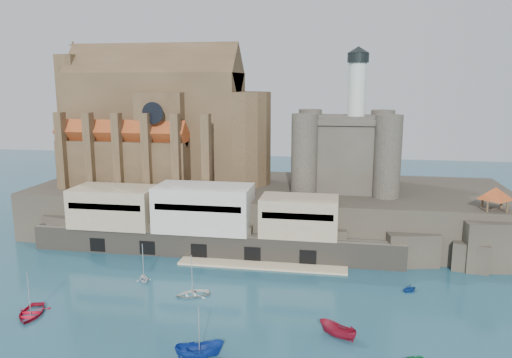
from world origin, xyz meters
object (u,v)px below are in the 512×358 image
object	(u,v)px
pavilion	(495,195)
boat_0	(31,315)
castle_keep	(346,149)
boat_2	(200,357)
church	(164,127)

from	to	relation	value
pavilion	boat_0	bearing A→B (deg)	-154.89
castle_keep	pavilion	xyz separation A→B (m)	(25.92, -15.08, -5.59)
boat_2	pavilion	bearing A→B (deg)	-64.87
boat_2	castle_keep	bearing A→B (deg)	-34.31
church	boat_0	distance (m)	53.05
church	castle_keep	bearing A→B (deg)	-1.11
castle_keep	boat_0	bearing A→B (deg)	-132.21
pavilion	castle_keep	bearing A→B (deg)	149.82
church	castle_keep	world-z (taller)	church
boat_0	pavilion	bearing A→B (deg)	9.76
church	boat_0	xyz separation A→B (m)	(-2.75, -48.14, -22.13)
pavilion	boat_2	xyz separation A→B (m)	(-42.56, -38.64, -12.73)
boat_0	church	bearing A→B (deg)	71.38
castle_keep	boat_2	distance (m)	59.14
castle_keep	boat_0	size ratio (longest dim) A/B	4.62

